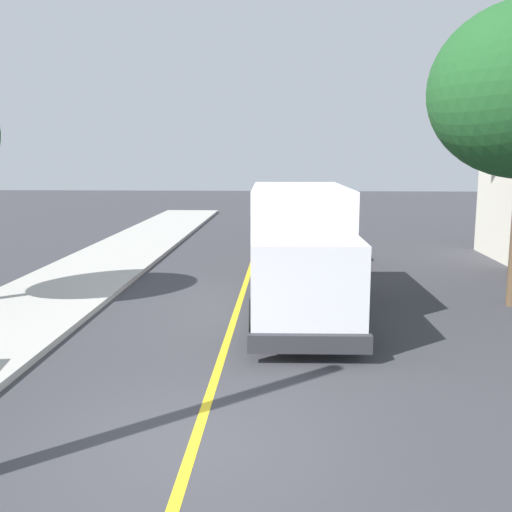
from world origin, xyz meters
TOP-DOWN VIEW (x-y plane):
  - ground_plane at (0.00, 0.00)m, footprint 120.00×120.00m
  - centre_line_yellow at (0.00, 10.00)m, footprint 0.16×56.00m
  - box_truck at (1.62, 7.24)m, footprint 2.62×7.25m
  - parked_car_near at (2.48, 14.50)m, footprint 1.90×4.44m
  - parked_car_mid at (2.43, 20.81)m, footprint 1.84×4.42m

SIDE VIEW (x-z plane):
  - ground_plane at x=0.00m, z-range 0.00..0.00m
  - centre_line_yellow at x=0.00m, z-range 0.00..0.01m
  - parked_car_near at x=2.48m, z-range -0.04..1.63m
  - parked_car_mid at x=2.43m, z-range -0.04..1.63m
  - box_truck at x=1.62m, z-range 0.17..3.37m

